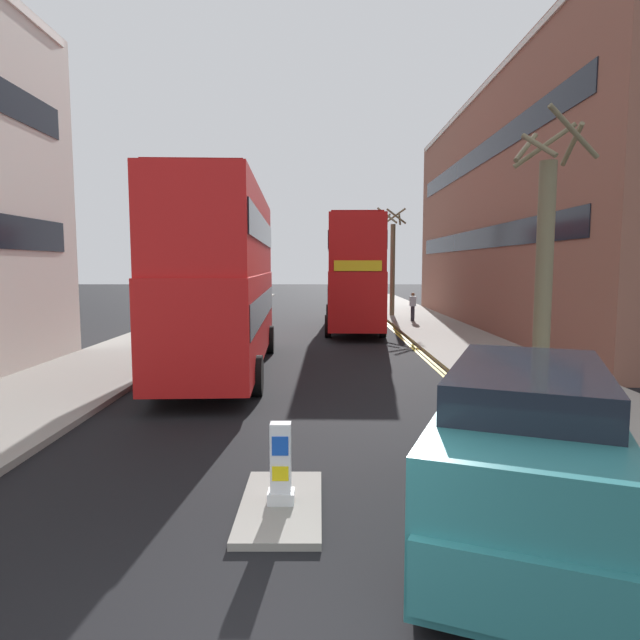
% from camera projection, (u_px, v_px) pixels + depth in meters
% --- Properties ---
extents(sidewalk_right, '(4.00, 80.00, 0.14)m').
position_uv_depth(sidewalk_right, '(481.00, 353.00, 20.20)').
color(sidewalk_right, gray).
rests_on(sidewalk_right, ground).
extents(sidewalk_left, '(4.00, 80.00, 0.14)m').
position_uv_depth(sidewalk_left, '(133.00, 352.00, 20.22)').
color(sidewalk_left, gray).
rests_on(sidewalk_left, ground).
extents(kerb_line_outer, '(0.10, 56.00, 0.01)m').
position_uv_depth(kerb_line_outer, '(436.00, 364.00, 18.22)').
color(kerb_line_outer, yellow).
rests_on(kerb_line_outer, ground).
extents(kerb_line_inner, '(0.10, 56.00, 0.01)m').
position_uv_depth(kerb_line_inner, '(431.00, 364.00, 18.22)').
color(kerb_line_inner, yellow).
rests_on(kerb_line_inner, ground).
extents(traffic_island, '(1.10, 2.20, 0.10)m').
position_uv_depth(traffic_island, '(282.00, 506.00, 7.40)').
color(traffic_island, gray).
rests_on(traffic_island, ground).
extents(keep_left_bollard, '(0.36, 0.28, 1.11)m').
position_uv_depth(keep_left_bollard, '(282.00, 466.00, 7.34)').
color(keep_left_bollard, silver).
rests_on(keep_left_bollard, traffic_island).
extents(double_decker_bus_away, '(3.13, 10.90, 5.64)m').
position_uv_depth(double_decker_bus_away, '(224.00, 274.00, 16.82)').
color(double_decker_bus_away, red).
rests_on(double_decker_bus_away, ground).
extents(double_decker_bus_oncoming, '(2.96, 10.85, 5.64)m').
position_uv_depth(double_decker_bus_oncoming, '(354.00, 271.00, 27.97)').
color(double_decker_bus_oncoming, red).
rests_on(double_decker_bus_oncoming, ground).
extents(taxi_minivan, '(3.48, 5.16, 2.12)m').
position_uv_depth(taxi_minivan, '(527.00, 456.00, 6.41)').
color(taxi_minivan, teal).
rests_on(taxi_minivan, ground).
extents(pedestrian_far, '(0.34, 0.22, 1.62)m').
position_uv_depth(pedestrian_far, '(414.00, 306.00, 30.83)').
color(pedestrian_far, '#2D2D38').
rests_on(pedestrian_far, sidewalk_right).
extents(street_tree_near, '(1.83, 1.92, 6.69)m').
position_uv_depth(street_tree_near, '(546.00, 267.00, 13.05)').
color(street_tree_near, '#6B6047').
rests_on(street_tree_near, sidewalk_right).
extents(street_tree_mid, '(1.95, 1.98, 6.81)m').
position_uv_depth(street_tree_mid, '(394.00, 262.00, 34.20)').
color(street_tree_mid, '#6B6047').
rests_on(street_tree_mid, sidewalk_right).
extents(townhouse_terrace_right, '(10.08, 28.00, 12.17)m').
position_uv_depth(townhouse_terrace_right, '(572.00, 211.00, 28.02)').
color(townhouse_terrace_right, brown).
rests_on(townhouse_terrace_right, ground).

